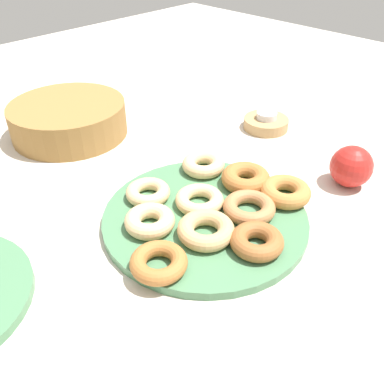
% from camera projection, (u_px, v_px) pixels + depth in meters
% --- Properties ---
extents(ground_plane, '(2.40, 2.40, 0.00)m').
position_uv_depth(ground_plane, '(205.00, 221.00, 0.70)').
color(ground_plane, beige).
extents(donut_plate, '(0.34, 0.34, 0.01)m').
position_uv_depth(donut_plate, '(205.00, 218.00, 0.69)').
color(donut_plate, '#4C7F56').
rests_on(donut_plate, ground_plane).
extents(donut_0, '(0.12, 0.12, 0.02)m').
position_uv_depth(donut_0, '(249.00, 207.00, 0.69)').
color(donut_0, '#B27547').
rests_on(donut_0, donut_plate).
extents(donut_1, '(0.11, 0.11, 0.02)m').
position_uv_depth(donut_1, '(159.00, 262.00, 0.58)').
color(donut_1, '#AD6B33').
rests_on(donut_1, donut_plate).
extents(donut_2, '(0.11, 0.11, 0.03)m').
position_uv_depth(donut_2, '(203.00, 165.00, 0.79)').
color(donut_2, '#EABC84').
rests_on(donut_2, donut_plate).
extents(donut_3, '(0.11, 0.11, 0.03)m').
position_uv_depth(donut_3, '(245.00, 178.00, 0.75)').
color(donut_3, '#AD6B33').
rests_on(donut_3, donut_plate).
extents(donut_4, '(0.10, 0.10, 0.02)m').
position_uv_depth(donut_4, '(148.00, 192.00, 0.72)').
color(donut_4, '#EABC84').
rests_on(donut_4, donut_plate).
extents(donut_5, '(0.11, 0.11, 0.03)m').
position_uv_depth(donut_5, '(257.00, 241.00, 0.62)').
color(donut_5, '#995B2D').
rests_on(donut_5, donut_plate).
extents(donut_6, '(0.10, 0.10, 0.03)m').
position_uv_depth(donut_6, '(150.00, 221.00, 0.66)').
color(donut_6, '#EABC84').
rests_on(donut_6, donut_plate).
extents(donut_7, '(0.10, 0.10, 0.02)m').
position_uv_depth(donut_7, '(199.00, 200.00, 0.70)').
color(donut_7, '#EABC84').
rests_on(donut_7, donut_plate).
extents(donut_8, '(0.12, 0.12, 0.03)m').
position_uv_depth(donut_8, '(206.00, 230.00, 0.64)').
color(donut_8, tan).
rests_on(donut_8, donut_plate).
extents(donut_9, '(0.12, 0.12, 0.03)m').
position_uv_depth(donut_9, '(285.00, 192.00, 0.72)').
color(donut_9, '#BC7A3D').
rests_on(donut_9, donut_plate).
extents(candle_holder, '(0.10, 0.10, 0.02)m').
position_uv_depth(candle_holder, '(266.00, 123.00, 0.97)').
color(candle_holder, tan).
rests_on(candle_holder, ground_plane).
extents(tealight, '(0.05, 0.05, 0.01)m').
position_uv_depth(tealight, '(267.00, 115.00, 0.95)').
color(tealight, silver).
rests_on(tealight, candle_holder).
extents(basket, '(0.26, 0.26, 0.07)m').
position_uv_depth(basket, '(69.00, 119.00, 0.93)').
color(basket, olive).
rests_on(basket, ground_plane).
extents(apple, '(0.08, 0.08, 0.08)m').
position_uv_depth(apple, '(351.00, 166.00, 0.76)').
color(apple, red).
rests_on(apple, ground_plane).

